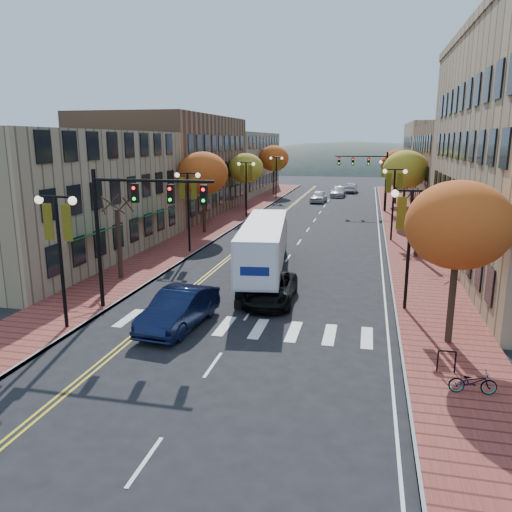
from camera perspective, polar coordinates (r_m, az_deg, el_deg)
The scene contains 32 objects.
ground at distance 21.22m, azimuth -3.29°, elevation -10.05°, with size 200.00×200.00×0.00m, color black.
sidewalk_left at distance 53.88m, azimuth -3.04°, elevation 4.26°, with size 4.00×85.00×0.15m, color brown.
sidewalk_right at distance 52.03m, azimuth 16.45°, elevation 3.43°, with size 4.00×85.00×0.15m, color brown.
building_left_near at distance 39.06m, azimuth -22.63°, elevation 6.47°, with size 12.00×22.00×9.00m, color #9E8966.
building_left_mid at distance 59.23m, azimuth -9.77°, elevation 10.17°, with size 12.00×24.00×11.00m, color brown.
building_left_far at distance 82.92m, azimuth -3.10°, elevation 10.61°, with size 12.00×26.00×9.50m, color #9E8966.
building_right_mid at distance 62.22m, azimuth 25.08°, elevation 8.82°, with size 15.00×24.00×10.00m, color brown.
building_right_far at distance 83.82m, azimuth 21.99°, elevation 10.23°, with size 15.00×20.00×11.00m, color #9E8966.
tree_left_a at distance 31.00m, azimuth -15.39°, elevation 1.30°, with size 0.28×0.28×4.20m.
tree_left_b at distance 45.21m, azimuth -6.07°, elevation 9.36°, with size 4.48×4.48×7.21m.
tree_left_c at distance 60.58m, azimuth -1.16°, elevation 10.00°, with size 4.16×4.16×6.69m.
tree_left_d at distance 78.14m, azimuth 2.05°, elevation 11.09°, with size 4.61×4.61×7.42m.
tree_right_a at distance 21.30m, azimuth 22.16°, elevation 3.27°, with size 4.16×4.16×6.69m.
tree_right_b at distance 37.41m, azimuth 17.97°, elevation 3.10°, with size 0.28×0.28×4.20m.
tree_right_c at distance 52.94m, azimuth 16.73°, elevation 9.43°, with size 4.48×4.48×7.21m.
tree_right_d at distance 68.90m, azimuth 15.87°, elevation 10.08°, with size 4.35×4.35×7.00m.
lamp_left_a at distance 23.13m, azimuth -21.62°, elevation 2.11°, with size 1.96×0.36×6.05m.
lamp_left_b at distance 37.30m, azimuth -7.77°, elevation 6.76°, with size 1.96×0.36×6.05m.
lamp_left_c at distance 54.46m, azimuth -1.13°, elevation 8.84°, with size 1.96×0.36×6.05m.
lamp_left_d at distance 72.03m, azimuth 2.33°, elevation 9.88°, with size 1.96×0.36×6.05m.
lamp_right_a at distance 25.16m, azimuth 17.22°, elevation 3.26°, with size 1.96×0.36×6.05m.
lamp_right_b at distance 42.98m, azimuth 15.48°, elevation 7.24°, with size 1.96×0.36×6.05m.
lamp_right_c at distance 60.91m, azimuth 14.76°, elevation 8.87°, with size 1.96×0.36×6.05m.
traffic_mast_near at distance 24.57m, azimuth -13.91°, elevation 4.73°, with size 6.10×0.35×7.00m.
traffic_mast_far at distance 60.84m, azimuth 12.86°, elevation 9.56°, with size 6.10×0.34×7.00m.
semi_truck at distance 30.95m, azimuth 1.06°, elevation 1.45°, with size 4.11×14.46×3.57m.
navy_sedan at distance 23.01m, azimuth -8.80°, elevation -5.98°, with size 1.85×5.31×1.75m, color black.
black_suv at distance 26.25m, azimuth 1.69°, elevation -3.74°, with size 2.44×5.29×1.47m, color black.
car_far_white at distance 69.37m, azimuth 7.18°, elevation 6.76°, with size 1.89×4.69×1.60m, color silver.
car_far_silver at distance 76.56m, azimuth 9.38°, elevation 7.22°, with size 2.00×4.91×1.43m, color #B4B2BB.
car_far_oncoming at distance 83.35m, azimuth 10.82°, elevation 7.67°, with size 1.65×4.72×1.56m, color #B1B1B9.
bicycle at distance 18.42m, azimuth 23.53°, elevation -13.06°, with size 0.54×1.54×0.81m, color gray.
Camera 1 is at (5.44, -18.74, 8.34)m, focal length 35.00 mm.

